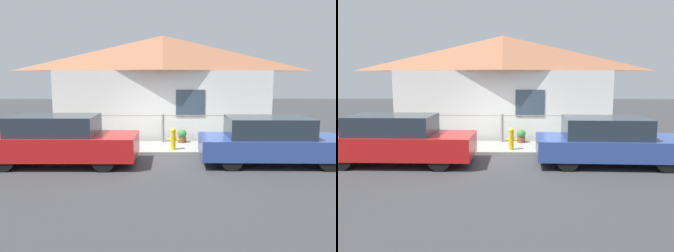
% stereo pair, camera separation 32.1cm
% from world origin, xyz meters
% --- Properties ---
extents(ground_plane, '(60.00, 60.00, 0.00)m').
position_xyz_m(ground_plane, '(0.00, 0.00, 0.00)').
color(ground_plane, '#38383A').
extents(sidewalk, '(24.00, 1.89, 0.10)m').
position_xyz_m(sidewalk, '(0.00, 0.94, 0.05)').
color(sidewalk, gray).
rests_on(sidewalk, ground_plane).
extents(house, '(8.75, 2.23, 4.13)m').
position_xyz_m(house, '(0.00, 3.24, 3.24)').
color(house, white).
rests_on(house, ground_plane).
extents(fence, '(4.90, 0.10, 1.03)m').
position_xyz_m(fence, '(0.00, 1.74, 0.67)').
color(fence, gray).
rests_on(fence, sidewalk).
extents(car_left, '(4.25, 1.73, 1.40)m').
position_xyz_m(car_left, '(-2.89, -1.08, 0.70)').
color(car_left, red).
rests_on(car_left, ground_plane).
extents(car_right, '(4.17, 1.81, 1.34)m').
position_xyz_m(car_right, '(3.07, -1.08, 0.67)').
color(car_right, '#2D4793').
rests_on(car_right, ground_plane).
extents(fire_hydrant, '(0.40, 0.18, 0.72)m').
position_xyz_m(fire_hydrant, '(0.34, 0.39, 0.48)').
color(fire_hydrant, yellow).
rests_on(fire_hydrant, sidewalk).
extents(potted_plant_near_hydrant, '(0.32, 0.32, 0.49)m').
position_xyz_m(potted_plant_near_hydrant, '(0.70, 1.63, 0.35)').
color(potted_plant_near_hydrant, brown).
rests_on(potted_plant_near_hydrant, sidewalk).
extents(potted_plant_by_fence, '(0.49, 0.49, 0.64)m').
position_xyz_m(potted_plant_by_fence, '(-2.84, 1.54, 0.45)').
color(potted_plant_by_fence, slate).
rests_on(potted_plant_by_fence, sidewalk).
extents(potted_plant_corner, '(0.35, 0.35, 0.48)m').
position_xyz_m(potted_plant_corner, '(2.34, 1.21, 0.37)').
color(potted_plant_corner, brown).
rests_on(potted_plant_corner, sidewalk).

